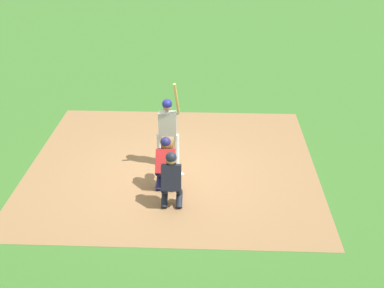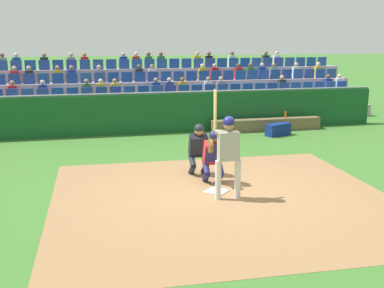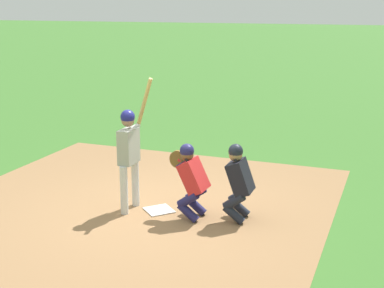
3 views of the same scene
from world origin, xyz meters
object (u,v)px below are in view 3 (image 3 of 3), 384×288
object	(u,v)px
batter_at_plate	(129,148)
home_plate_umpire	(238,179)
home_plate_marker	(159,210)
catcher_crouching	(191,176)

from	to	relation	value
batter_at_plate	home_plate_umpire	size ratio (longest dim) A/B	1.75
home_plate_marker	batter_at_plate	world-z (taller)	batter_at_plate
catcher_crouching	home_plate_umpire	distance (m)	0.78
home_plate_marker	batter_at_plate	bearing A→B (deg)	100.56
catcher_crouching	home_plate_umpire	size ratio (longest dim) A/B	0.98
catcher_crouching	home_plate_umpire	world-z (taller)	home_plate_umpire
home_plate_marker	batter_at_plate	xyz separation A→B (m)	(-0.09, 0.48, 1.08)
home_plate_marker	home_plate_umpire	xyz separation A→B (m)	(0.06, -1.37, 0.69)
catcher_crouching	home_plate_umpire	bearing A→B (deg)	-78.78
home_plate_marker	home_plate_umpire	bearing A→B (deg)	-87.38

